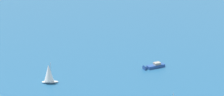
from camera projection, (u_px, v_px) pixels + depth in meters
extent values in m
cube|color=#23478C|center=(156.00, 66.00, 184.47)|extent=(4.93, 7.93, 1.21)
cone|color=#23478C|center=(146.00, 68.00, 182.54)|extent=(2.95, 2.66, 2.42)
cube|color=gray|center=(157.00, 63.00, 184.37)|extent=(2.74, 3.16, 0.91)
ellipsoid|color=white|center=(50.00, 82.00, 169.56)|extent=(5.61, 5.80, 0.88)
cylinder|color=#B2B2B7|center=(51.00, 72.00, 168.27)|extent=(0.14, 0.14, 7.25)
cone|color=white|center=(49.00, 73.00, 168.34)|extent=(4.90, 4.90, 6.16)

